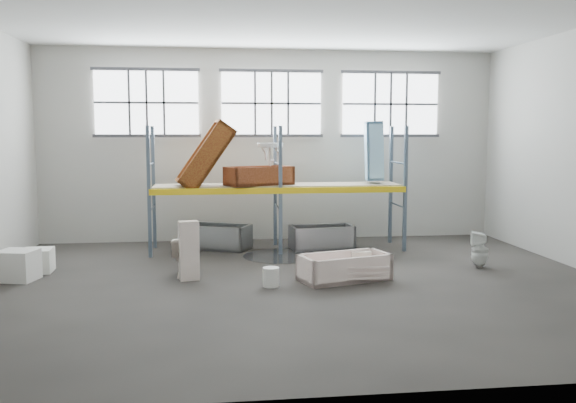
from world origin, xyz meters
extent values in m
cube|color=#403C37|center=(0.00, 0.00, -0.05)|extent=(12.00, 10.00, 0.10)
cube|color=silver|center=(0.00, 0.00, 5.05)|extent=(12.00, 10.00, 0.10)
cube|color=#B5B2A7|center=(0.00, 5.05, 2.50)|extent=(12.00, 0.10, 5.00)
cube|color=#A9A69B|center=(0.00, -5.05, 2.50)|extent=(12.00, 0.10, 5.00)
cube|color=white|center=(-3.20, 4.94, 3.60)|extent=(2.60, 0.04, 1.60)
cube|color=white|center=(0.00, 4.94, 3.60)|extent=(2.60, 0.04, 1.60)
cube|color=white|center=(3.20, 4.94, 3.60)|extent=(2.60, 0.04, 1.60)
cube|color=slate|center=(-3.00, 2.90, 1.50)|extent=(0.08, 0.08, 3.00)
cube|color=slate|center=(-3.00, 4.10, 1.50)|extent=(0.08, 0.08, 3.00)
cube|color=slate|center=(0.00, 2.90, 1.50)|extent=(0.08, 0.08, 3.00)
cube|color=slate|center=(0.00, 4.10, 1.50)|extent=(0.08, 0.08, 3.00)
cube|color=slate|center=(3.00, 2.90, 1.50)|extent=(0.08, 0.08, 3.00)
cube|color=slate|center=(3.00, 4.10, 1.50)|extent=(0.08, 0.08, 3.00)
cube|color=yellow|center=(0.00, 2.90, 1.50)|extent=(6.00, 0.10, 0.14)
cube|color=yellow|center=(0.00, 4.10, 1.50)|extent=(6.00, 0.10, 0.14)
cube|color=gray|center=(0.00, 3.50, 1.58)|extent=(5.90, 1.10, 0.03)
cylinder|color=black|center=(0.00, 2.70, 0.00)|extent=(1.80, 1.80, 0.00)
cube|color=beige|center=(1.37, 0.60, 0.28)|extent=(0.42, 0.24, 0.38)
imported|color=#F3D9C8|center=(0.32, 0.73, 0.16)|extent=(0.61, 0.61, 0.16)
imported|color=beige|center=(-2.18, 1.00, 0.39)|extent=(0.45, 0.77, 0.78)
cube|color=silver|center=(-2.05, 0.58, 0.58)|extent=(0.41, 0.31, 1.15)
imported|color=white|center=(4.01, 0.92, 0.39)|extent=(0.45, 0.44, 0.77)
imported|color=silver|center=(-0.20, 3.33, 2.09)|extent=(0.76, 0.69, 0.55)
cylinder|color=silver|center=(-0.52, -0.13, 0.18)|extent=(0.37, 0.37, 0.36)
cube|color=silver|center=(-5.33, 0.96, 0.29)|extent=(0.81, 0.74, 0.59)
cube|color=white|center=(-5.14, 1.65, 0.24)|extent=(0.60, 0.60, 0.48)
camera|label=1|loc=(-1.61, -11.27, 2.84)|focal=38.46mm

